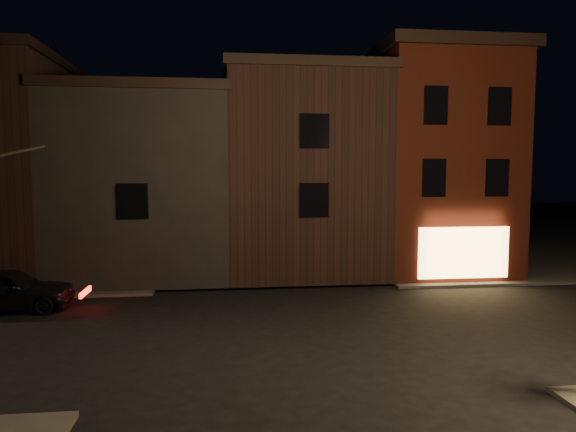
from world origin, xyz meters
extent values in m
plane|color=black|center=(0.00, 0.00, 0.00)|extent=(120.00, 120.00, 0.00)
cube|color=#2D2B28|center=(20.00, 20.00, 0.06)|extent=(30.00, 30.00, 0.12)
cube|color=#47160C|center=(8.00, 9.50, 5.12)|extent=(6.00, 8.00, 10.00)
cube|color=black|center=(8.00, 9.50, 10.37)|extent=(6.50, 8.50, 0.50)
cube|color=#FFC672|center=(8.00, 5.45, 1.42)|extent=(4.00, 0.12, 2.20)
cube|color=black|center=(1.50, 10.50, 4.62)|extent=(7.00, 10.00, 9.00)
cube|color=black|center=(1.50, 10.50, 9.32)|extent=(7.30, 10.30, 0.40)
cube|color=black|center=(-5.75, 10.50, 4.12)|extent=(7.50, 10.00, 8.00)
cube|color=black|center=(-5.75, 10.50, 8.32)|extent=(7.80, 10.30, 0.40)
imported|color=black|center=(-9.77, 3.39, 0.76)|extent=(4.59, 2.07, 1.53)
camera|label=1|loc=(-1.97, -15.28, 4.89)|focal=32.00mm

